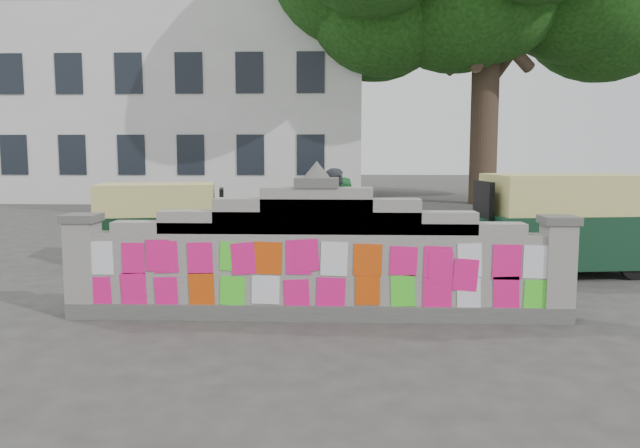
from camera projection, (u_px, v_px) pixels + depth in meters
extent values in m
plane|color=#383533|center=(317.00, 318.00, 8.01)|extent=(100.00, 100.00, 0.00)
cube|color=#4C4C49|center=(317.00, 310.00, 8.00)|extent=(6.40, 0.42, 0.20)
cube|color=gray|center=(317.00, 272.00, 7.94)|extent=(6.40, 0.32, 1.00)
cube|color=gray|center=(317.00, 228.00, 7.87)|extent=(5.20, 0.32, 0.14)
cube|color=gray|center=(317.00, 222.00, 7.86)|extent=(4.00, 0.32, 0.28)
cube|color=gray|center=(317.00, 216.00, 7.86)|extent=(2.60, 0.32, 0.44)
cube|color=gray|center=(317.00, 210.00, 7.85)|extent=(1.40, 0.32, 0.58)
cube|color=#4C4C49|center=(317.00, 183.00, 7.81)|extent=(0.55, 0.36, 0.12)
cone|color=#4C4C49|center=(317.00, 170.00, 7.79)|extent=(0.36, 0.36, 0.22)
cube|color=gray|center=(84.00, 269.00, 8.05)|extent=(0.36, 0.40, 1.24)
cube|color=#4C4C49|center=(81.00, 218.00, 7.98)|extent=(0.44, 0.44, 0.10)
cube|color=gray|center=(557.00, 272.00, 7.82)|extent=(0.36, 0.40, 1.24)
cube|color=#4C4C49|center=(559.00, 220.00, 7.74)|extent=(0.44, 0.44, 0.10)
cube|color=silver|center=(191.00, 112.00, 29.66)|extent=(16.00, 10.00, 8.00)
cylinder|color=#38281E|center=(484.00, 130.00, 25.29)|extent=(1.10, 1.10, 6.00)
imported|color=black|center=(337.00, 252.00, 10.31)|extent=(1.82, 0.68, 0.95)
imported|color=black|center=(337.00, 232.00, 10.27)|extent=(0.40, 0.60, 1.61)
imported|color=#268C40|center=(341.00, 225.00, 11.04)|extent=(0.75, 0.90, 1.68)
cube|color=black|center=(158.00, 235.00, 11.96)|extent=(2.55, 1.68, 0.78)
cube|color=#D4C971|center=(157.00, 199.00, 11.88)|extent=(2.34, 1.60, 0.59)
cube|color=black|center=(222.00, 233.00, 12.13)|extent=(0.61, 0.76, 0.69)
cube|color=black|center=(222.00, 203.00, 12.07)|extent=(0.20, 0.69, 0.59)
cylinder|color=black|center=(228.00, 248.00, 12.18)|extent=(0.50, 0.21, 0.49)
cylinder|color=black|center=(105.00, 255.00, 11.34)|extent=(0.50, 0.21, 0.49)
cylinder|color=black|center=(116.00, 247.00, 12.40)|extent=(0.50, 0.21, 0.49)
cube|color=#11331F|center=(560.00, 239.00, 10.85)|extent=(2.86, 1.82, 0.90)
cube|color=#D5CB72|center=(562.00, 194.00, 10.76)|extent=(2.63, 1.73, 0.67)
cube|color=#11331F|center=(482.00, 240.00, 10.71)|extent=(0.66, 0.85, 0.78)
cube|color=black|center=(483.00, 201.00, 10.63)|extent=(0.20, 0.79, 0.67)
cylinder|color=black|center=(475.00, 259.00, 10.74)|extent=(0.57, 0.21, 0.56)
cylinder|color=black|center=(595.00, 251.00, 11.59)|extent=(0.57, 0.21, 0.56)
cylinder|color=black|center=(635.00, 263.00, 10.38)|extent=(0.57, 0.21, 0.56)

